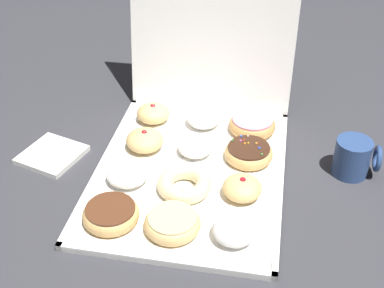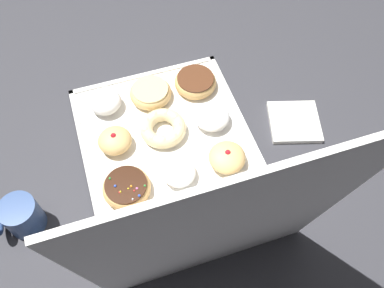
{
  "view_description": "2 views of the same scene",
  "coord_description": "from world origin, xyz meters",
  "views": [
    {
      "loc": [
        0.17,
        -0.9,
        0.74
      ],
      "look_at": [
        -0.0,
        0.04,
        0.06
      ],
      "focal_mm": 48.32,
      "sensor_mm": 36.0,
      "label": 1
    },
    {
      "loc": [
        0.11,
        0.51,
        0.87
      ],
      "look_at": [
        -0.05,
        0.02,
        0.06
      ],
      "focal_mm": 37.96,
      "sensor_mm": 36.0,
      "label": 2
    }
  ],
  "objects": [
    {
      "name": "box_lid_open",
      "position": [
        0.0,
        0.32,
        0.27
      ],
      "size": [
        0.42,
        0.09,
        0.54
      ],
      "primitive_type": "cube",
      "rotation": [
        1.42,
        0.0,
        0.0
      ],
      "color": "white",
      "rests_on": "ground"
    },
    {
      "name": "ground_plane",
      "position": [
        0.0,
        0.0,
        0.0
      ],
      "size": [
        3.0,
        3.0,
        0.0
      ],
      "primitive_type": "plane",
      "color": "#333338"
    },
    {
      "name": "powdered_filled_donut_7",
      "position": [
        -0.0,
        0.07,
        0.03
      ],
      "size": [
        0.08,
        0.08,
        0.04
      ],
      "color": "white",
      "rests_on": "donut_box"
    },
    {
      "name": "coffee_mug",
      "position": [
        0.36,
        0.07,
        0.05
      ],
      "size": [
        0.1,
        0.08,
        0.09
      ],
      "color": "navy",
      "rests_on": "ground"
    },
    {
      "name": "glazed_ring_donut_1",
      "position": [
        0.0,
        -0.19,
        0.03
      ],
      "size": [
        0.11,
        0.11,
        0.03
      ],
      "color": "#E5B770",
      "rests_on": "donut_box"
    },
    {
      "name": "powdered_filled_donut_3",
      "position": [
        -0.13,
        -0.06,
        0.03
      ],
      "size": [
        0.09,
        0.09,
        0.04
      ],
      "color": "white",
      "rests_on": "donut_box"
    },
    {
      "name": "chocolate_frosted_donut_0",
      "position": [
        -0.13,
        -0.18,
        0.03
      ],
      "size": [
        0.11,
        0.11,
        0.04
      ],
      "color": "tan",
      "rests_on": "donut_box"
    },
    {
      "name": "powdered_filled_donut_10",
      "position": [
        0.0,
        0.19,
        0.03
      ],
      "size": [
        0.09,
        0.09,
        0.05
      ],
      "color": "white",
      "rests_on": "donut_box"
    },
    {
      "name": "jelly_filled_donut_5",
      "position": [
        0.12,
        -0.06,
        0.03
      ],
      "size": [
        0.08,
        0.08,
        0.05
      ],
      "color": "#E5B770",
      "rests_on": "donut_box"
    },
    {
      "name": "jelly_filled_donut_6",
      "position": [
        -0.12,
        0.07,
        0.03
      ],
      "size": [
        0.09,
        0.09,
        0.05
      ],
      "color": "#E5B770",
      "rests_on": "donut_box"
    },
    {
      "name": "powdered_filled_donut_2",
      "position": [
        0.12,
        -0.19,
        0.03
      ],
      "size": [
        0.08,
        0.08,
        0.05
      ],
      "color": "white",
      "rests_on": "donut_box"
    },
    {
      "name": "sprinkle_donut_8",
      "position": [
        0.13,
        0.07,
        0.03
      ],
      "size": [
        0.11,
        0.11,
        0.04
      ],
      "color": "tan",
      "rests_on": "donut_box"
    },
    {
      "name": "jelly_filled_donut_9",
      "position": [
        -0.13,
        0.19,
        0.03
      ],
      "size": [
        0.08,
        0.08,
        0.05
      ],
      "color": "#E5B770",
      "rests_on": "donut_box"
    },
    {
      "name": "napkin_stack",
      "position": [
        -0.33,
        0.01,
        0.01
      ],
      "size": [
        0.16,
        0.16,
        0.01
      ],
      "primitive_type": "cube",
      "rotation": [
        0.0,
        0.0,
        -0.29
      ],
      "color": "white",
      "rests_on": "ground"
    },
    {
      "name": "donut_box",
      "position": [
        0.0,
        0.0,
        0.01
      ],
      "size": [
        0.42,
        0.55,
        0.01
      ],
      "color": "white",
      "rests_on": "ground"
    },
    {
      "name": "cruller_donut_4",
      "position": [
        0.0,
        -0.07,
        0.03
      ],
      "size": [
        0.12,
        0.12,
        0.04
      ],
      "color": "beige",
      "rests_on": "donut_box"
    },
    {
      "name": "pink_frosted_donut_11",
      "position": [
        0.12,
        0.19,
        0.03
      ],
      "size": [
        0.12,
        0.12,
        0.04
      ],
      "color": "tan",
      "rests_on": "donut_box"
    }
  ]
}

